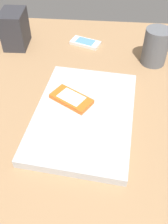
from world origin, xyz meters
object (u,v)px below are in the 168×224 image
Objects in this scene: laptop_closed at (84,115)px; cell_phone_on_desk at (85,43)px; cell_phone_on_laptop at (71,99)px; desk_organizer at (15,29)px; pen_cup at (156,47)px.

cell_phone_on_desk is (34.44, 2.63, -0.55)cm from laptop_closed.
cell_phone_on_laptop is 1.00× the size of desk_organizer.
laptop_closed is 32.19cm from pen_cup.
laptop_closed is 2.89× the size of cell_phone_on_laptop.
desk_organizer reaches higher than cell_phone_on_laptop.
cell_phone_on_desk is at bearing -1.61° from cell_phone_on_laptop.
cell_phone_on_laptop is at bearing 50.33° from laptop_closed.
laptop_closed is 5.27cm from cell_phone_on_laptop.
cell_phone_on_laptop is at bearing 178.39° from cell_phone_on_desk.
laptop_closed is 34.55cm from cell_phone_on_desk.
pen_cup is at bearing -112.30° from cell_phone_on_desk.
cell_phone_on_desk is (30.89, -0.87, -2.26)cm from cell_phone_on_laptop.
cell_phone_on_laptop reaches higher than laptop_closed.
cell_phone_on_desk is 23.56cm from desk_organizer.
laptop_closed reaches higher than cell_phone_on_desk.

